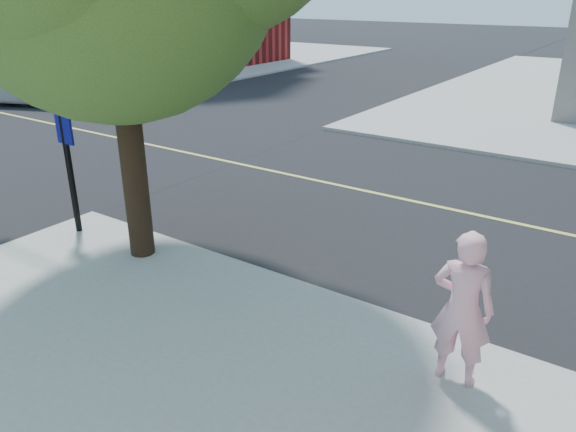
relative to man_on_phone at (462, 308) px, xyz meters
The scene contains 5 objects.
ground 6.91m from the man_on_phone, behind, with size 140.00×140.00×0.00m, color black.
road_ew 8.74m from the man_on_phone, 141.34° to the left, with size 140.00×9.00×0.01m, color black.
sidewalk_nw 37.28m from the man_on_phone, 143.02° to the left, with size 26.00×25.00×0.12m, color #A8A8A3.
man_on_phone is the anchor object (origin of this frame).
car_a 21.01m from the man_on_phone, 159.22° to the left, with size 2.64×5.72×1.59m, color silver.
Camera 1 is at (8.14, -6.28, 4.29)m, focal length 34.39 mm.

